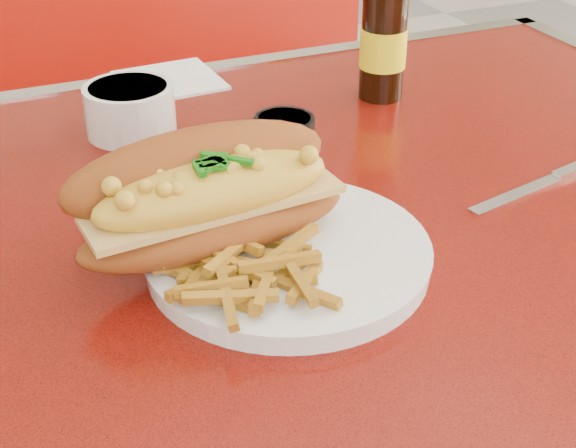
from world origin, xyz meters
name	(u,v)px	position (x,y,z in m)	size (l,w,h in m)	color
diner_table	(273,347)	(0.00, 0.00, 0.61)	(1.23, 0.83, 0.77)	red
booth_bench_far	(125,232)	(0.00, 0.81, 0.29)	(1.20, 0.51, 0.90)	#A7150B
dinner_plate	(288,254)	(-0.02, -0.08, 0.78)	(0.30, 0.30, 0.02)	white
mac_hoagie	(209,194)	(-0.07, -0.04, 0.83)	(0.25, 0.13, 0.11)	#934717
fries_pile	(241,265)	(-0.07, -0.11, 0.80)	(0.11, 0.10, 0.03)	#C38921
fork	(252,213)	(-0.03, -0.02, 0.79)	(0.08, 0.14, 0.00)	silver
gravy_ramekin	(130,108)	(-0.08, 0.23, 0.80)	(0.13, 0.13, 0.06)	white
sauce_cup_right	(284,130)	(0.07, 0.13, 0.79)	(0.09, 0.09, 0.03)	black
beer_bottle	(384,31)	(0.24, 0.22, 0.85)	(0.07, 0.07, 0.22)	black
knife	(550,180)	(0.28, -0.05, 0.77)	(0.19, 0.05, 0.01)	silver
paper_napkin	(169,80)	(0.01, 0.37, 0.77)	(0.12, 0.12, 0.00)	white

